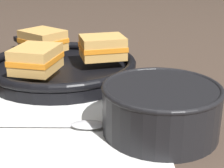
{
  "coord_description": "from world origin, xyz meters",
  "views": [
    {
      "loc": [
        -0.07,
        -0.51,
        0.25
      ],
      "look_at": [
        0.03,
        0.03,
        0.04
      ],
      "focal_mm": 55.0,
      "sensor_mm": 36.0,
      "label": 1
    }
  ],
  "objects_px": {
    "skillet": "(62,68)",
    "sandwich_far_left": "(36,59)",
    "sandwich_near_right": "(43,40)",
    "soup_bowl": "(161,106)",
    "sandwich_near_left": "(103,47)",
    "spoon": "(73,125)"
  },
  "relations": [
    {
      "from": "skillet",
      "to": "sandwich_far_left",
      "type": "height_order",
      "value": "sandwich_far_left"
    },
    {
      "from": "skillet",
      "to": "sandwich_near_right",
      "type": "relative_size",
      "value": 3.6
    },
    {
      "from": "skillet",
      "to": "sandwich_near_right",
      "type": "distance_m",
      "value": 0.1
    },
    {
      "from": "soup_bowl",
      "to": "sandwich_far_left",
      "type": "bearing_deg",
      "value": 131.67
    },
    {
      "from": "sandwich_near_left",
      "to": "sandwich_near_right",
      "type": "relative_size",
      "value": 0.81
    },
    {
      "from": "spoon",
      "to": "sandwich_near_left",
      "type": "height_order",
      "value": "sandwich_near_left"
    },
    {
      "from": "spoon",
      "to": "skillet",
      "type": "bearing_deg",
      "value": 102.47
    },
    {
      "from": "soup_bowl",
      "to": "skillet",
      "type": "height_order",
      "value": "soup_bowl"
    },
    {
      "from": "soup_bowl",
      "to": "spoon",
      "type": "bearing_deg",
      "value": 165.52
    },
    {
      "from": "soup_bowl",
      "to": "sandwich_far_left",
      "type": "height_order",
      "value": "sandwich_far_left"
    },
    {
      "from": "soup_bowl",
      "to": "sandwich_near_right",
      "type": "bearing_deg",
      "value": 115.25
    },
    {
      "from": "soup_bowl",
      "to": "spoon",
      "type": "height_order",
      "value": "soup_bowl"
    },
    {
      "from": "spoon",
      "to": "sandwich_near_left",
      "type": "xyz_separation_m",
      "value": [
        0.08,
        0.23,
        0.06
      ]
    },
    {
      "from": "spoon",
      "to": "sandwich_far_left",
      "type": "bearing_deg",
      "value": 119.04
    },
    {
      "from": "sandwich_near_right",
      "to": "spoon",
      "type": "bearing_deg",
      "value": -82.81
    },
    {
      "from": "spoon",
      "to": "skillet",
      "type": "distance_m",
      "value": 0.24
    },
    {
      "from": "sandwich_near_right",
      "to": "sandwich_far_left",
      "type": "relative_size",
      "value": 1.04
    },
    {
      "from": "soup_bowl",
      "to": "skillet",
      "type": "bearing_deg",
      "value": 115.3
    },
    {
      "from": "soup_bowl",
      "to": "sandwich_near_right",
      "type": "relative_size",
      "value": 1.44
    },
    {
      "from": "sandwich_near_left",
      "to": "sandwich_far_left",
      "type": "relative_size",
      "value": 0.83
    },
    {
      "from": "spoon",
      "to": "sandwich_near_left",
      "type": "relative_size",
      "value": 1.7
    },
    {
      "from": "skillet",
      "to": "sandwich_near_right",
      "type": "bearing_deg",
      "value": 115.07
    }
  ]
}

